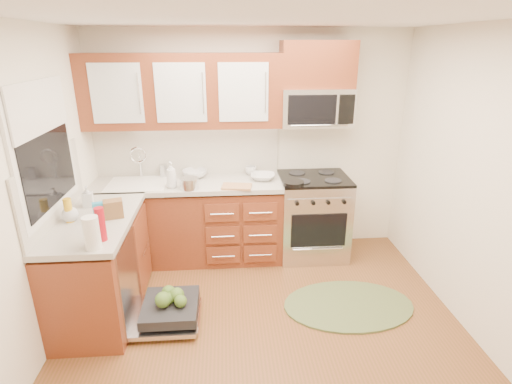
{
  "coord_description": "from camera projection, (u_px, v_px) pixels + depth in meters",
  "views": [
    {
      "loc": [
        -0.29,
        -2.71,
        2.33
      ],
      "look_at": [
        -0.02,
        0.85,
        1.01
      ],
      "focal_mm": 28.0,
      "sensor_mm": 36.0,
      "label": 1
    }
  ],
  "objects": [
    {
      "name": "floor",
      "position": [
        266.0,
        339.0,
        3.36
      ],
      "size": [
        3.5,
        3.5,
        0.0
      ],
      "primitive_type": "plane",
      "color": "brown",
      "rests_on": "ground"
    },
    {
      "name": "ceiling",
      "position": [
        269.0,
        16.0,
        2.49
      ],
      "size": [
        3.5,
        3.5,
        0.0
      ],
      "primitive_type": "plane",
      "rotation": [
        3.14,
        0.0,
        0.0
      ],
      "color": "white",
      "rests_on": "ground"
    },
    {
      "name": "wall_back",
      "position": [
        251.0,
        145.0,
        4.56
      ],
      "size": [
        3.5,
        0.04,
        2.5
      ],
      "primitive_type": "cube",
      "color": "white",
      "rests_on": "ground"
    },
    {
      "name": "wall_left",
      "position": [
        20.0,
        208.0,
        2.8
      ],
      "size": [
        0.04,
        3.5,
        2.5
      ],
      "primitive_type": "cube",
      "color": "white",
      "rests_on": "ground"
    },
    {
      "name": "wall_right",
      "position": [
        494.0,
        195.0,
        3.06
      ],
      "size": [
        0.04,
        3.5,
        2.5
      ],
      "primitive_type": "cube",
      "color": "white",
      "rests_on": "ground"
    },
    {
      "name": "base_cabinet_back",
      "position": [
        190.0,
        223.0,
        4.52
      ],
      "size": [
        2.05,
        0.6,
        0.85
      ],
      "primitive_type": "cube",
      "color": "brown",
      "rests_on": "ground"
    },
    {
      "name": "base_cabinet_left",
      "position": [
        101.0,
        269.0,
        3.6
      ],
      "size": [
        0.6,
        1.25,
        0.85
      ],
      "primitive_type": "cube",
      "color": "brown",
      "rests_on": "ground"
    },
    {
      "name": "countertop_back",
      "position": [
        187.0,
        184.0,
        4.34
      ],
      "size": [
        2.07,
        0.64,
        0.05
      ],
      "primitive_type": "cube",
      "color": "#B7B1A8",
      "rests_on": "base_cabinet_back"
    },
    {
      "name": "countertop_left",
      "position": [
        94.0,
        221.0,
        3.44
      ],
      "size": [
        0.64,
        1.27,
        0.05
      ],
      "primitive_type": "cube",
      "color": "#B7B1A8",
      "rests_on": "base_cabinet_left"
    },
    {
      "name": "backsplash_back",
      "position": [
        188.0,
        150.0,
        4.51
      ],
      "size": [
        2.05,
        0.02,
        0.57
      ],
      "primitive_type": "cube",
      "color": "silver",
      "rests_on": "ground"
    },
    {
      "name": "backsplash_left",
      "position": [
        53.0,
        188.0,
        3.31
      ],
      "size": [
        0.02,
        1.25,
        0.57
      ],
      "primitive_type": "cube",
      "color": "silver",
      "rests_on": "ground"
    },
    {
      "name": "upper_cabinets",
      "position": [
        182.0,
        91.0,
        4.13
      ],
      "size": [
        2.05,
        0.35,
        0.75
      ],
      "primitive_type": null,
      "color": "brown",
      "rests_on": "ground"
    },
    {
      "name": "cabinet_over_mw",
      "position": [
        317.0,
        64.0,
        4.14
      ],
      "size": [
        0.76,
        0.35,
        0.47
      ],
      "primitive_type": "cube",
      "color": "brown",
      "rests_on": "ground"
    },
    {
      "name": "range",
      "position": [
        312.0,
        216.0,
        4.58
      ],
      "size": [
        0.76,
        0.64,
        0.95
      ],
      "primitive_type": null,
      "color": "silver",
      "rests_on": "ground"
    },
    {
      "name": "microwave",
      "position": [
        316.0,
        107.0,
        4.27
      ],
      "size": [
        0.76,
        0.38,
        0.4
      ],
      "primitive_type": null,
      "color": "silver",
      "rests_on": "ground"
    },
    {
      "name": "sink",
      "position": [
        139.0,
        195.0,
        4.32
      ],
      "size": [
        0.62,
        0.5,
        0.26
      ],
      "primitive_type": null,
      "color": "white",
      "rests_on": "ground"
    },
    {
      "name": "dishwasher",
      "position": [
        166.0,
        312.0,
        3.55
      ],
      "size": [
        0.7,
        0.6,
        0.2
      ],
      "primitive_type": null,
      "color": "silver",
      "rests_on": "ground"
    },
    {
      "name": "window",
      "position": [
        44.0,
        149.0,
        3.16
      ],
      "size": [
        0.03,
        1.05,
        1.05
      ],
      "primitive_type": null,
      "color": "white",
      "rests_on": "ground"
    },
    {
      "name": "window_blind",
      "position": [
        39.0,
        107.0,
        3.05
      ],
      "size": [
        0.02,
        0.96,
        0.4
      ],
      "primitive_type": "cube",
      "color": "white",
      "rests_on": "ground"
    },
    {
      "name": "rug",
      "position": [
        348.0,
        305.0,
        3.78
      ],
      "size": [
        1.38,
        1.05,
        0.02
      ],
      "primitive_type": null,
      "rotation": [
        0.0,
        0.0,
        -0.23
      ],
      "color": "#5D6D3E",
      "rests_on": "ground"
    },
    {
      "name": "skillet",
      "position": [
        293.0,
        183.0,
        4.16
      ],
      "size": [
        0.28,
        0.28,
        0.04
      ],
      "primitive_type": "cylinder",
      "rotation": [
        0.0,
        0.0,
        0.32
      ],
      "color": "black",
      "rests_on": "range"
    },
    {
      "name": "stock_pot",
      "position": [
        189.0,
        183.0,
        4.11
      ],
      "size": [
        0.2,
        0.2,
        0.12
      ],
      "primitive_type": "cylinder",
      "rotation": [
        0.0,
        0.0,
        -0.0
      ],
      "color": "silver",
      "rests_on": "countertop_back"
    },
    {
      "name": "cutting_board",
      "position": [
        237.0,
        187.0,
        4.16
      ],
      "size": [
        0.33,
        0.24,
        0.02
      ],
      "primitive_type": "cube",
      "rotation": [
        0.0,
        0.0,
        -0.15
      ],
      "color": "#AA804D",
      "rests_on": "countertop_back"
    },
    {
      "name": "canister",
      "position": [
        163.0,
        171.0,
        4.49
      ],
      "size": [
        0.09,
        0.09,
        0.14
      ],
      "primitive_type": "cylinder",
      "rotation": [
        0.0,
        0.0,
        0.04
      ],
      "color": "silver",
      "rests_on": "countertop_back"
    },
    {
      "name": "paper_towel_roll",
      "position": [
        92.0,
        233.0,
        2.89
      ],
      "size": [
        0.13,
        0.13,
        0.25
      ],
      "primitive_type": "cylinder",
      "rotation": [
        0.0,
        0.0,
        -0.17
      ],
      "color": "white",
      "rests_on": "countertop_left"
    },
    {
      "name": "mustard_bottle",
      "position": [
        68.0,
        210.0,
        3.33
      ],
      "size": [
        0.07,
        0.07,
        0.21
      ],
      "primitive_type": "cylinder",
      "rotation": [
        0.0,
        0.0,
        -0.14
      ],
      "color": "yellow",
      "rests_on": "countertop_left"
    },
    {
      "name": "red_bottle",
      "position": [
        101.0,
        224.0,
        3.0
      ],
      "size": [
        0.09,
        0.09,
        0.27
      ],
      "primitive_type": "cylinder",
      "rotation": [
        0.0,
        0.0,
        -0.35
      ],
      "color": "#AB0E1A",
      "rests_on": "countertop_left"
    },
    {
      "name": "wooden_box",
      "position": [
        113.0,
        209.0,
        3.43
      ],
      "size": [
        0.18,
        0.15,
        0.16
      ],
      "primitive_type": "cube",
      "rotation": [
        0.0,
        0.0,
        0.3
      ],
      "color": "brown",
      "rests_on": "countertop_left"
    },
    {
      "name": "blue_carton",
      "position": [
        99.0,
        211.0,
        3.38
      ],
      "size": [
        0.11,
        0.09,
        0.15
      ],
      "primitive_type": "cube",
      "rotation": [
        0.0,
        0.0,
        0.34
      ],
      "color": "teal",
      "rests_on": "countertop_left"
    },
    {
      "name": "bowl_a",
      "position": [
        263.0,
        177.0,
        4.4
      ],
      "size": [
        0.31,
        0.31,
        0.06
      ],
      "primitive_type": "imported",
      "rotation": [
        0.0,
        0.0,
        -0.18
      ],
      "color": "#999999",
      "rests_on": "countertop_back"
    },
    {
      "name": "bowl_b",
      "position": [
        195.0,
        174.0,
        4.47
      ],
      "size": [
        0.34,
        0.34,
        0.08
      ],
      "primitive_type": "imported",
      "rotation": [
        0.0,
        0.0,
        0.34
      ],
      "color": "#999999",
      "rests_on": "countertop_back"
    },
    {
      "name": "cup",
      "position": [
        251.0,
        170.0,
        4.56
      ],
      "size": [
        0.16,
        0.16,
        0.1
      ],
      "primitive_type": "imported",
      "rotation": [
        0.0,
        0.0,
        0.29
      ],
      "color": "#999999",
      "rests_on": "countertop_back"
    },
    {
      "name": "soap_bottle_a",
      "position": [
        171.0,
        175.0,
        4.12
      ],
      "size": [
        0.14,
        0.14,
        0.28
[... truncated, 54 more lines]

